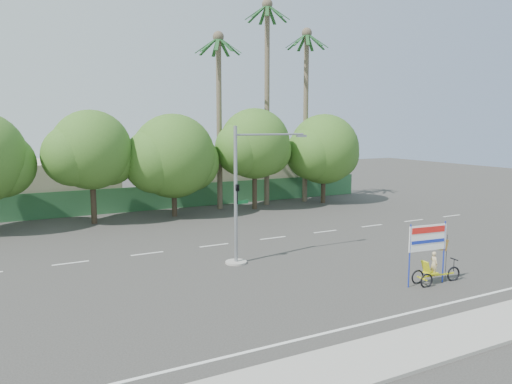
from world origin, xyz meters
name	(u,v)px	position (x,y,z in m)	size (l,w,h in m)	color
ground	(322,277)	(0.00, 0.00, 0.00)	(120.00, 120.00, 0.00)	#33302D
sidewalk_near	(453,336)	(0.00, -7.50, 0.06)	(50.00, 2.40, 0.12)	gray
fence	(172,197)	(0.00, 21.50, 1.00)	(38.00, 0.08, 2.00)	#336B3D
building_left	(38,186)	(-10.00, 26.00, 2.00)	(12.00, 8.00, 4.00)	beige
building_right	(235,177)	(8.00, 26.00, 1.80)	(14.00, 8.00, 3.60)	beige
tree_left	(91,153)	(-7.05, 18.00, 5.06)	(6.66, 5.60, 8.07)	#473828
tree_center	(173,158)	(-1.05, 18.00, 4.47)	(7.62, 6.40, 7.85)	#473828
tree_right	(254,146)	(5.95, 18.00, 5.24)	(6.90, 5.80, 8.36)	#473828
tree_far_right	(323,151)	(12.95, 18.00, 4.64)	(7.38, 6.20, 7.94)	#473828
palm_tall	(267,84)	(8.00, 19.50, 10.46)	(3.73, 3.79, 17.45)	#70604C
palm_mid	(306,98)	(12.00, 19.50, 9.40)	(3.73, 3.79, 15.45)	#70604C
palm_short	(219,102)	(3.50, 19.50, 8.86)	(3.73, 3.79, 14.45)	#70604C
traffic_signal	(241,207)	(-2.20, 3.98, 2.92)	(4.72, 1.10, 7.00)	gray
trike_billboard	(432,259)	(3.71, -3.10, 1.15)	(2.89, 0.80, 2.85)	black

